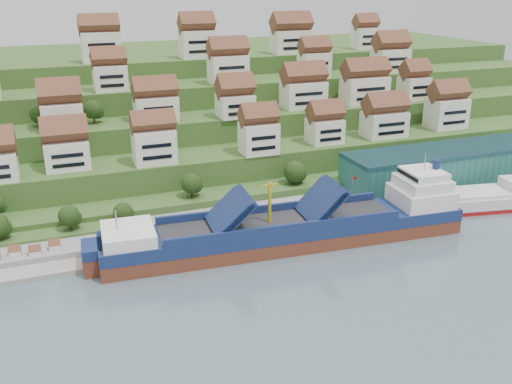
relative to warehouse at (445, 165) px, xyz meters
name	(u,v)px	position (x,y,z in m)	size (l,w,h in m)	color
ground	(304,241)	(-52.00, -17.00, -7.20)	(300.00, 300.00, 0.00)	slate
quay	(348,203)	(-32.00, -2.00, -6.10)	(180.00, 14.00, 2.20)	gray
pebble_beach	(36,257)	(-110.00, -5.00, -6.70)	(45.00, 20.00, 1.00)	gray
hillside	(189,107)	(-52.00, 86.55, 3.46)	(260.00, 128.00, 31.00)	#2D4C1E
hillside_village	(227,90)	(-50.63, 43.33, 17.18)	(153.66, 62.84, 29.67)	white
hillside_trees	(218,128)	(-58.33, 28.03, 9.43)	(137.10, 62.30, 30.46)	#244015
warehouse	(445,165)	(0.00, 0.00, 0.00)	(60.00, 15.00, 10.00)	#23605A
flagpole	(352,189)	(-33.89, -7.00, -0.32)	(1.28, 0.16, 8.00)	gray
beach_huts	(25,255)	(-112.00, -6.25, -5.10)	(14.40, 3.70, 2.20)	white
cargo_ship	(297,229)	(-54.04, -17.48, -3.73)	(83.69, 18.36, 18.48)	brown
second_ship	(495,198)	(4.37, -15.88, -4.81)	(28.60, 14.73, 7.90)	maroon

